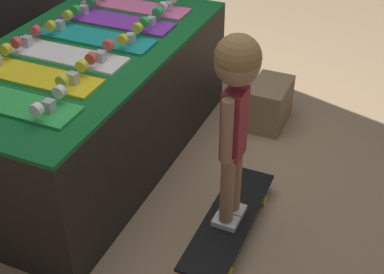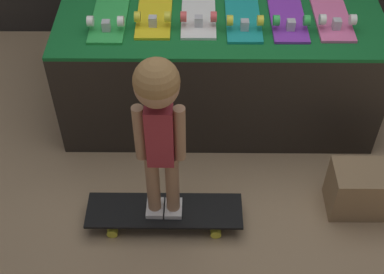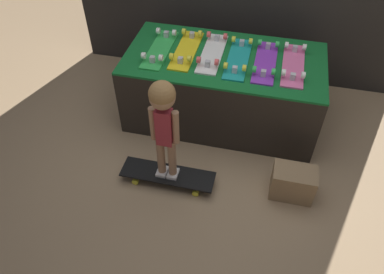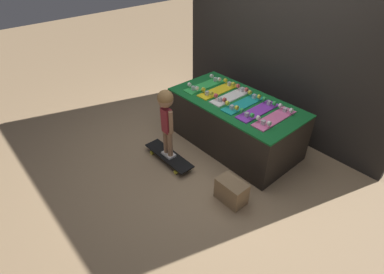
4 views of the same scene
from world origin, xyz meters
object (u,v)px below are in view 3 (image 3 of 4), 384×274
at_px(skateboard_green_on_rack, 160,48).
at_px(skateboard_pink_on_rack, 293,64).
at_px(skateboard_purple_on_rack, 266,61).
at_px(child, 163,115).
at_px(skateboard_on_floor, 168,175).
at_px(skateboard_white_on_rack, 212,52).
at_px(skateboard_yellow_on_rack, 186,49).
at_px(storage_box, 293,183).
at_px(skateboard_teal_on_rack, 238,58).

xyz_separation_m(skateboard_green_on_rack, skateboard_pink_on_rack, (1.14, 0.02, 0.00)).
relative_size(skateboard_purple_on_rack, skateboard_pink_on_rack, 1.00).
height_order(skateboard_pink_on_rack, child, child).
bearing_deg(skateboard_pink_on_rack, skateboard_on_floor, -133.12).
xyz_separation_m(skateboard_pink_on_rack, child, (-0.84, -0.90, 0.05)).
relative_size(skateboard_white_on_rack, skateboard_purple_on_rack, 1.00).
relative_size(skateboard_pink_on_rack, child, 0.70).
bearing_deg(skateboard_pink_on_rack, child, -133.12).
bearing_deg(skateboard_purple_on_rack, skateboard_yellow_on_rack, 177.76).
xyz_separation_m(skateboard_yellow_on_rack, skateboard_white_on_rack, (0.23, 0.00, 0.00)).
bearing_deg(child, skateboard_on_floor, 90.85).
height_order(skateboard_pink_on_rack, storage_box, skateboard_pink_on_rack).
bearing_deg(skateboard_green_on_rack, skateboard_on_floor, -71.47).
relative_size(skateboard_teal_on_rack, skateboard_purple_on_rack, 1.00).
bearing_deg(skateboard_green_on_rack, skateboard_purple_on_rack, 0.90).
bearing_deg(child, skateboard_white_on_rack, 80.93).
relative_size(skateboard_purple_on_rack, child, 0.70).
bearing_deg(skateboard_green_on_rack, skateboard_white_on_rack, 5.38).
relative_size(skateboard_green_on_rack, skateboard_pink_on_rack, 1.00).
bearing_deg(skateboard_on_floor, skateboard_white_on_rack, 80.07).
xyz_separation_m(skateboard_white_on_rack, skateboard_purple_on_rack, (0.46, -0.03, 0.00)).
height_order(skateboard_purple_on_rack, skateboard_on_floor, skateboard_purple_on_rack).
relative_size(skateboard_teal_on_rack, skateboard_on_floor, 0.83).
xyz_separation_m(skateboard_purple_on_rack, skateboard_pink_on_rack, (0.23, 0.01, 0.00)).
bearing_deg(skateboard_teal_on_rack, skateboard_purple_on_rack, 0.60).
height_order(skateboard_purple_on_rack, storage_box, skateboard_purple_on_rack).
bearing_deg(storage_box, skateboard_yellow_on_rack, 141.88).
distance_m(skateboard_green_on_rack, storage_box, 1.58).
bearing_deg(skateboard_purple_on_rack, skateboard_on_floor, -124.65).
height_order(skateboard_yellow_on_rack, storage_box, skateboard_yellow_on_rack).
bearing_deg(skateboard_purple_on_rack, skateboard_white_on_rack, 176.40).
bearing_deg(child, skateboard_yellow_on_rack, 95.00).
xyz_separation_m(skateboard_on_floor, storage_box, (0.98, 0.10, 0.06)).
bearing_deg(skateboard_teal_on_rack, skateboard_yellow_on_rack, 176.35).
distance_m(skateboard_yellow_on_rack, storage_box, 1.43).
xyz_separation_m(skateboard_purple_on_rack, skateboard_on_floor, (-0.62, -0.89, -0.60)).
bearing_deg(skateboard_pink_on_rack, skateboard_purple_on_rack, -177.65).
bearing_deg(skateboard_teal_on_rack, skateboard_pink_on_rack, 1.48).
relative_size(skateboard_green_on_rack, skateboard_purple_on_rack, 1.00).
bearing_deg(storage_box, skateboard_purple_on_rack, 114.39).
height_order(skateboard_white_on_rack, child, child).
xyz_separation_m(skateboard_green_on_rack, skateboard_yellow_on_rack, (0.23, 0.04, 0.00)).
bearing_deg(skateboard_yellow_on_rack, storage_box, -38.12).
xyz_separation_m(skateboard_white_on_rack, storage_box, (0.81, -0.82, -0.54)).
distance_m(skateboard_white_on_rack, storage_box, 1.28).
distance_m(skateboard_white_on_rack, skateboard_pink_on_rack, 0.68).
bearing_deg(skateboard_white_on_rack, skateboard_pink_on_rack, -1.62).
xyz_separation_m(skateboard_yellow_on_rack, skateboard_pink_on_rack, (0.91, -0.02, 0.00)).
height_order(skateboard_teal_on_rack, skateboard_on_floor, skateboard_teal_on_rack).
bearing_deg(skateboard_white_on_rack, skateboard_purple_on_rack, -3.60).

